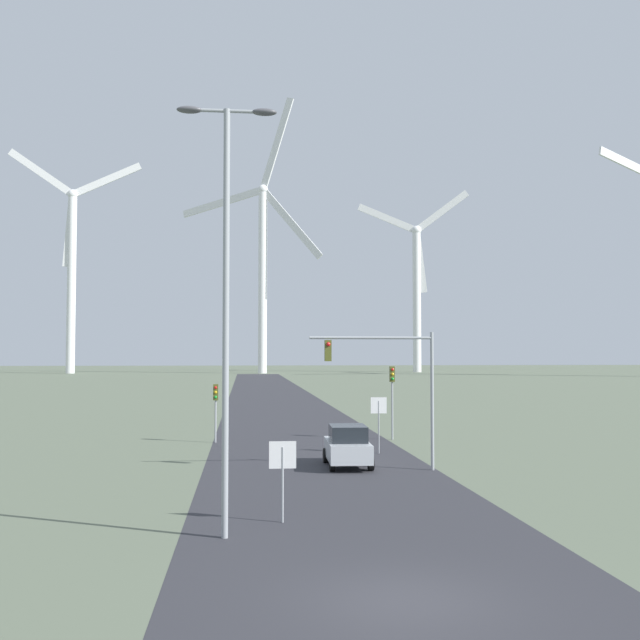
# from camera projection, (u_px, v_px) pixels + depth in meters

# --- Properties ---
(ground_plane) EXTENTS (600.00, 600.00, 0.00)m
(ground_plane) POSITION_uv_depth(u_px,v_px,m) (405.00, 600.00, 15.17)
(ground_plane) COLOR #5B6651
(road_surface) EXTENTS (10.00, 240.00, 0.01)m
(road_surface) POSITION_uv_depth(u_px,v_px,m) (283.00, 413.00, 62.88)
(road_surface) COLOR #2D2D33
(road_surface) RESTS_ON ground
(streetlamp) EXTENTS (2.77, 0.32, 11.83)m
(streetlamp) POSITION_uv_depth(u_px,v_px,m) (226.00, 273.00, 20.55)
(streetlamp) COLOR #93999E
(streetlamp) RESTS_ON ground
(stop_sign_near) EXTENTS (0.81, 0.07, 2.39)m
(stop_sign_near) POSITION_uv_depth(u_px,v_px,m) (283.00, 466.00, 22.16)
(stop_sign_near) COLOR #93999E
(stop_sign_near) RESTS_ON ground
(stop_sign_far) EXTENTS (0.81, 0.07, 2.80)m
(stop_sign_far) POSITION_uv_depth(u_px,v_px,m) (379.00, 414.00, 37.44)
(stop_sign_far) COLOR #93999E
(stop_sign_far) RESTS_ON ground
(traffic_light_post_near_left) EXTENTS (0.28, 0.34, 3.27)m
(traffic_light_post_near_left) POSITION_uv_depth(u_px,v_px,m) (216.00, 400.00, 42.04)
(traffic_light_post_near_left) COLOR #93999E
(traffic_light_post_near_left) RESTS_ON ground
(traffic_light_post_near_right) EXTENTS (0.28, 0.34, 4.25)m
(traffic_light_post_near_right) POSITION_uv_depth(u_px,v_px,m) (392.00, 386.00, 43.56)
(traffic_light_post_near_right) COLOR #93999E
(traffic_light_post_near_right) RESTS_ON ground
(traffic_light_mast_overhead) EXTENTS (5.38, 0.35, 5.92)m
(traffic_light_mast_overhead) POSITION_uv_depth(u_px,v_px,m) (388.00, 370.00, 32.03)
(traffic_light_mast_overhead) COLOR #93999E
(traffic_light_mast_overhead) RESTS_ON ground
(car_approaching) EXTENTS (1.95, 4.16, 1.83)m
(car_approaching) POSITION_uv_depth(u_px,v_px,m) (348.00, 446.00, 33.04)
(car_approaching) COLOR #B7BCC1
(car_approaching) RESTS_ON ground
(wind_turbine_left) EXTENTS (32.90, 2.60, 56.67)m
(wind_turbine_left) POSITION_uv_depth(u_px,v_px,m) (72.00, 263.00, 189.48)
(wind_turbine_left) COLOR white
(wind_turbine_left) RESTS_ON ground
(wind_turbine_center) EXTENTS (35.68, 19.35, 69.82)m
(wind_turbine_center) POSITION_uv_depth(u_px,v_px,m) (263.00, 257.00, 190.01)
(wind_turbine_center) COLOR white
(wind_turbine_center) RESTS_ON ground
(wind_turbine_right) EXTENTS (29.79, 5.88, 49.30)m
(wind_turbine_right) POSITION_uv_depth(u_px,v_px,m) (417.00, 283.00, 202.53)
(wind_turbine_right) COLOR white
(wind_turbine_right) RESTS_ON ground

